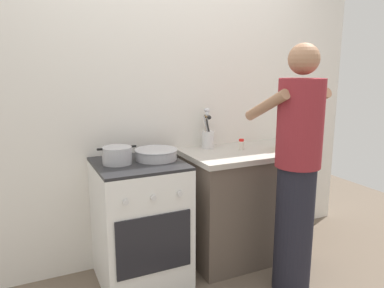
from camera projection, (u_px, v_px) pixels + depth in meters
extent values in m
plane|color=#6B5B4C|center=(193.00, 278.00, 2.76)|extent=(6.00, 6.00, 0.00)
cube|color=silver|center=(189.00, 104.00, 3.03)|extent=(3.20, 0.10, 2.50)
cube|color=brown|center=(245.00, 206.00, 3.04)|extent=(0.96, 0.56, 0.86)
cube|color=#B7B2A8|center=(247.00, 153.00, 2.94)|extent=(1.00, 0.60, 0.04)
cube|color=white|center=(140.00, 224.00, 2.66)|extent=(0.60, 0.60, 0.88)
cube|color=#232326|center=(138.00, 164.00, 2.57)|extent=(0.60, 0.60, 0.02)
cube|color=black|center=(154.00, 245.00, 2.39)|extent=(0.51, 0.01, 0.40)
cylinder|color=silver|center=(126.00, 203.00, 2.25)|extent=(0.04, 0.01, 0.04)
cylinder|color=silver|center=(154.00, 198.00, 2.32)|extent=(0.04, 0.01, 0.04)
cylinder|color=silver|center=(180.00, 194.00, 2.40)|extent=(0.04, 0.01, 0.04)
cylinder|color=#B2B2B7|center=(117.00, 155.00, 2.52)|extent=(0.20, 0.20, 0.12)
cube|color=black|center=(100.00, 149.00, 2.46)|extent=(0.04, 0.02, 0.01)
cube|color=black|center=(133.00, 146.00, 2.55)|extent=(0.04, 0.02, 0.01)
cylinder|color=#B7B7BC|center=(156.00, 154.00, 2.63)|extent=(0.30, 0.30, 0.07)
torus|color=#B7B7BC|center=(156.00, 150.00, 2.63)|extent=(0.31, 0.31, 0.01)
cylinder|color=silver|center=(208.00, 140.00, 3.00)|extent=(0.10, 0.10, 0.14)
cylinder|color=silver|center=(206.00, 129.00, 3.00)|extent=(0.05, 0.03, 0.29)
sphere|color=silver|center=(206.00, 110.00, 2.97)|extent=(0.03, 0.03, 0.03)
cylinder|color=#B7BABF|center=(207.00, 131.00, 2.96)|extent=(0.05, 0.06, 0.25)
sphere|color=#B7BABF|center=(207.00, 114.00, 2.94)|extent=(0.03, 0.03, 0.03)
cylinder|color=black|center=(209.00, 132.00, 2.96)|extent=(0.06, 0.02, 0.22)
sphere|color=black|center=(209.00, 117.00, 2.94)|extent=(0.03, 0.03, 0.03)
cylinder|color=black|center=(206.00, 131.00, 3.01)|extent=(0.06, 0.02, 0.23)
sphere|color=black|center=(206.00, 116.00, 2.98)|extent=(0.03, 0.03, 0.03)
cylinder|color=#9E7547|center=(207.00, 131.00, 2.97)|extent=(0.03, 0.05, 0.24)
sphere|color=#9E7547|center=(207.00, 116.00, 2.95)|extent=(0.03, 0.03, 0.03)
cylinder|color=silver|center=(208.00, 129.00, 2.98)|extent=(0.01, 0.04, 0.29)
sphere|color=silver|center=(208.00, 110.00, 2.95)|extent=(0.03, 0.03, 0.03)
cylinder|color=silver|center=(241.00, 145.00, 2.95)|extent=(0.04, 0.04, 0.07)
cylinder|color=red|center=(241.00, 140.00, 2.94)|extent=(0.04, 0.04, 0.02)
cylinder|color=gold|center=(280.00, 137.00, 2.95)|extent=(0.06, 0.06, 0.20)
cylinder|color=gold|center=(281.00, 123.00, 2.92)|extent=(0.03, 0.03, 0.04)
cylinder|color=black|center=(281.00, 120.00, 2.92)|extent=(0.03, 0.03, 0.02)
cylinder|color=black|center=(294.00, 229.00, 2.55)|extent=(0.26, 0.26, 0.90)
cylinder|color=maroon|center=(300.00, 123.00, 2.40)|extent=(0.30, 0.30, 0.58)
sphere|color=#A07254|center=(304.00, 59.00, 2.31)|extent=(0.20, 0.20, 0.20)
cylinder|color=#A07254|center=(266.00, 106.00, 2.43)|extent=(0.07, 0.41, 0.24)
cylinder|color=#A07254|center=(306.00, 104.00, 2.57)|extent=(0.07, 0.41, 0.24)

